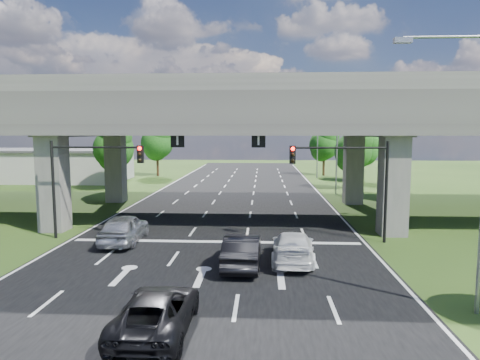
# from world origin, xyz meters

# --- Properties ---
(ground) EXTENTS (160.00, 160.00, 0.00)m
(ground) POSITION_xyz_m (0.00, 0.00, 0.00)
(ground) COLOR #294416
(ground) RESTS_ON ground
(road) EXTENTS (18.00, 120.00, 0.03)m
(road) POSITION_xyz_m (0.00, 10.00, 0.01)
(road) COLOR black
(road) RESTS_ON ground
(overpass) EXTENTS (80.00, 15.00, 10.00)m
(overpass) POSITION_xyz_m (0.00, 12.00, 7.92)
(overpass) COLOR #363431
(overpass) RESTS_ON ground
(warehouse) EXTENTS (20.00, 10.00, 4.00)m
(warehouse) POSITION_xyz_m (-26.00, 35.00, 2.00)
(warehouse) COLOR #9E9E99
(warehouse) RESTS_ON ground
(signal_right) EXTENTS (5.76, 0.54, 6.00)m
(signal_right) POSITION_xyz_m (7.82, 3.94, 4.19)
(signal_right) COLOR black
(signal_right) RESTS_ON ground
(signal_left) EXTENTS (5.76, 0.54, 6.00)m
(signal_left) POSITION_xyz_m (-7.82, 3.94, 4.19)
(signal_left) COLOR black
(signal_left) RESTS_ON ground
(streetlight_near) EXTENTS (3.38, 0.25, 10.00)m
(streetlight_near) POSITION_xyz_m (10.10, -6.00, 5.85)
(streetlight_near) COLOR gray
(streetlight_near) RESTS_ON ground
(streetlight_far) EXTENTS (3.38, 0.25, 10.00)m
(streetlight_far) POSITION_xyz_m (10.10, 24.00, 5.85)
(streetlight_far) COLOR gray
(streetlight_far) RESTS_ON ground
(streetlight_beyond) EXTENTS (3.38, 0.25, 10.00)m
(streetlight_beyond) POSITION_xyz_m (10.10, 40.00, 5.85)
(streetlight_beyond) COLOR gray
(streetlight_beyond) RESTS_ON ground
(tree_left_near) EXTENTS (4.50, 4.50, 7.80)m
(tree_left_near) POSITION_xyz_m (-13.95, 26.00, 4.82)
(tree_left_near) COLOR black
(tree_left_near) RESTS_ON ground
(tree_left_mid) EXTENTS (3.91, 3.90, 6.76)m
(tree_left_mid) POSITION_xyz_m (-16.95, 34.00, 4.17)
(tree_left_mid) COLOR black
(tree_left_mid) RESTS_ON ground
(tree_left_far) EXTENTS (4.80, 4.80, 8.32)m
(tree_left_far) POSITION_xyz_m (-12.95, 42.00, 5.14)
(tree_left_far) COLOR black
(tree_left_far) RESTS_ON ground
(tree_right_near) EXTENTS (4.20, 4.20, 7.28)m
(tree_right_near) POSITION_xyz_m (13.05, 28.00, 4.50)
(tree_right_near) COLOR black
(tree_right_near) RESTS_ON ground
(tree_right_mid) EXTENTS (3.91, 3.90, 6.76)m
(tree_right_mid) POSITION_xyz_m (16.05, 36.00, 4.17)
(tree_right_mid) COLOR black
(tree_right_mid) RESTS_ON ground
(tree_right_far) EXTENTS (4.50, 4.50, 7.80)m
(tree_right_far) POSITION_xyz_m (12.05, 44.00, 4.82)
(tree_right_far) COLOR black
(tree_right_far) RESTS_ON ground
(car_silver) EXTENTS (2.13, 5.03, 1.70)m
(car_silver) POSITION_xyz_m (-5.34, 3.00, 0.88)
(car_silver) COLOR #B9BBC1
(car_silver) RESTS_ON road
(car_dark) EXTENTS (1.76, 4.85, 1.59)m
(car_dark) POSITION_xyz_m (1.80, -1.12, 0.82)
(car_dark) COLOR black
(car_dark) RESTS_ON road
(car_white) EXTENTS (2.37, 5.19, 1.47)m
(car_white) POSITION_xyz_m (4.31, -0.15, 0.77)
(car_white) COLOR silver
(car_white) RESTS_ON road
(car_trailing) EXTENTS (2.26, 4.89, 1.36)m
(car_trailing) POSITION_xyz_m (-0.64, -8.08, 0.71)
(car_trailing) COLOR black
(car_trailing) RESTS_ON road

